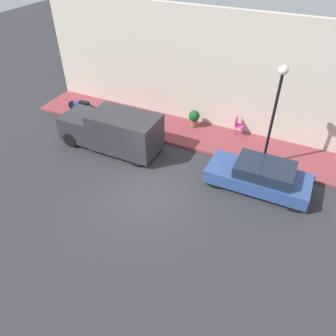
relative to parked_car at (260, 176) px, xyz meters
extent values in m
plane|color=#2D2D33|center=(-2.45, 4.04, -0.61)|extent=(60.00, 60.00, 0.00)
cube|color=brown|center=(2.61, 4.04, -0.54)|extent=(2.59, 18.20, 0.12)
cube|color=beige|center=(4.05, 4.04, 2.34)|extent=(0.30, 18.20, 5.89)
cube|color=#2D4784|center=(0.00, 0.06, -0.14)|extent=(1.76, 4.17, 0.57)
cube|color=#192333|center=(0.00, -0.15, 0.39)|extent=(1.55, 2.30, 0.49)
cylinder|color=black|center=(-0.76, 1.66, -0.27)|extent=(0.20, 0.66, 0.66)
cylinder|color=black|center=(0.76, 1.66, -0.27)|extent=(0.20, 0.66, 0.66)
cylinder|color=black|center=(-0.76, -1.55, -0.27)|extent=(0.20, 0.66, 0.66)
cylinder|color=black|center=(0.76, -1.55, -0.27)|extent=(0.20, 0.66, 0.66)
cube|color=#2D2D33|center=(-0.08, 6.34, 0.46)|extent=(1.85, 3.19, 1.72)
cube|color=#2D2D33|center=(-0.08, 8.79, 0.20)|extent=(1.75, 1.72, 1.20)
cube|color=#192333|center=(-0.08, 9.04, 0.54)|extent=(1.57, 0.94, 0.48)
cylinder|color=black|center=(-0.87, 9.02, -0.23)|extent=(0.22, 0.76, 0.76)
cylinder|color=black|center=(0.71, 9.02, -0.23)|extent=(0.22, 0.76, 0.76)
cylinder|color=black|center=(-0.87, 5.37, -0.23)|extent=(0.22, 0.76, 0.76)
cylinder|color=black|center=(0.71, 5.37, -0.23)|extent=(0.22, 0.76, 0.76)
cube|color=navy|center=(1.96, 10.43, -0.05)|extent=(0.30, 1.04, 0.36)
cube|color=black|center=(1.96, 10.29, 0.19)|extent=(0.27, 0.57, 0.12)
cylinder|color=black|center=(1.96, 11.12, -0.19)|extent=(0.10, 0.58, 0.58)
cylinder|color=black|center=(1.96, 9.74, -0.19)|extent=(0.10, 0.58, 0.58)
cube|color=#B7B7BF|center=(1.88, 7.37, -0.07)|extent=(0.30, 0.96, 0.37)
cube|color=black|center=(1.88, 7.24, 0.18)|extent=(0.27, 0.52, 0.12)
cylinder|color=black|center=(1.88, 8.00, -0.21)|extent=(0.10, 0.53, 0.53)
cylinder|color=black|center=(1.88, 6.74, -0.21)|extent=(0.10, 0.53, 0.53)
cylinder|color=black|center=(1.59, 0.14, 1.64)|extent=(0.12, 0.12, 4.25)
sphere|color=silver|center=(1.59, 0.14, 3.89)|extent=(0.39, 0.39, 0.39)
cylinder|color=brown|center=(3.27, 4.21, -0.29)|extent=(0.40, 0.40, 0.39)
sphere|color=#195123|center=(3.27, 4.21, 0.14)|extent=(0.58, 0.58, 0.58)
cube|color=#D8338C|center=(3.52, 1.84, 0.01)|extent=(0.40, 0.40, 0.04)
cube|color=#D8338C|center=(3.52, 2.02, 0.27)|extent=(0.40, 0.04, 0.46)
cylinder|color=#D8338C|center=(3.34, 1.67, -0.24)|extent=(0.04, 0.04, 0.47)
cylinder|color=#D8338C|center=(3.69, 1.67, -0.24)|extent=(0.04, 0.04, 0.47)
cylinder|color=#D8338C|center=(3.34, 2.01, -0.24)|extent=(0.04, 0.04, 0.47)
cylinder|color=#D8338C|center=(3.69, 2.01, -0.24)|extent=(0.04, 0.04, 0.47)
camera|label=1|loc=(-10.98, -1.06, 8.53)|focal=35.00mm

